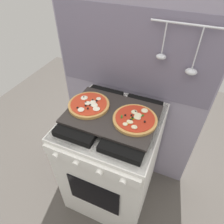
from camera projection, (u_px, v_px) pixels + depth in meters
name	position (u px, v px, depth m)	size (l,w,h in m)	color
ground_plane	(112.00, 189.00, 1.80)	(4.00, 4.00, 0.00)	#4C4742
kitchen_backsplash	(130.00, 99.00, 1.51)	(1.10, 0.09, 1.55)	gray
stove	(112.00, 159.00, 1.50)	(0.60, 0.64, 0.90)	white
baking_tray	(112.00, 114.00, 1.20)	(0.54, 0.38, 0.02)	#2D2826
pizza_left	(89.00, 105.00, 1.24)	(0.26, 0.26, 0.03)	tan
pizza_right	(135.00, 119.00, 1.14)	(0.26, 0.26, 0.03)	tan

